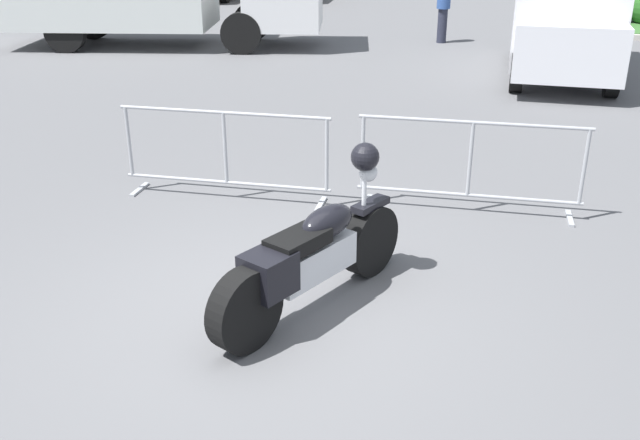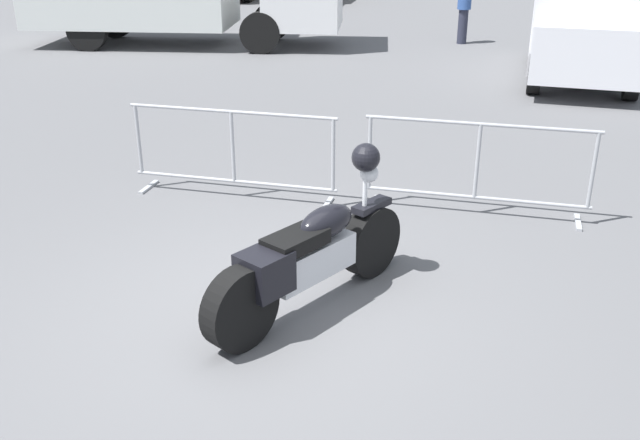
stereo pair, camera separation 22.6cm
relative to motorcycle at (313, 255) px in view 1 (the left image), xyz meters
The scene contains 7 objects.
ground_plane 0.64m from the motorcycle, 156.71° to the right, with size 120.00×120.00×0.00m, color #5B5B5E.
motorcycle is the anchor object (origin of this frame).
crowd_barrier_near 2.74m from the motorcycle, 120.82° to the left, with size 2.52×0.60×1.07m.
crowd_barrier_far 2.75m from the motorcycle, 59.17° to the left, with size 2.52×0.60×1.07m.
delivery_van 10.78m from the motorcycle, 70.40° to the left, with size 2.49×5.18×2.31m.
pedestrian 13.65m from the motorcycle, 84.83° to the left, with size 0.47×0.47×1.69m.
planter_island 18.17m from the motorcycle, 67.74° to the left, with size 4.60×4.60×1.21m.
Camera 1 is at (1.21, -5.17, 3.20)m, focal length 40.00 mm.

